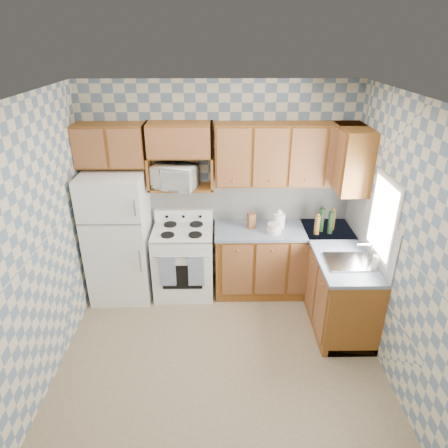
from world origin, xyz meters
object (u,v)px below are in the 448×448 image
at_px(refrigerator, 119,237).
at_px(microwave, 175,177).
at_px(electric_kettle, 279,221).
at_px(stove_body, 184,262).

distance_m(refrigerator, microwave, 1.06).
bearing_deg(electric_kettle, stove_body, -177.84).
distance_m(stove_body, electric_kettle, 1.35).
xyz_separation_m(stove_body, microwave, (-0.07, 0.10, 1.14)).
height_order(microwave, electric_kettle, microwave).
relative_size(microwave, electric_kettle, 2.63).
bearing_deg(refrigerator, stove_body, 1.78).
bearing_deg(microwave, refrigerator, -152.94).
height_order(stove_body, microwave, microwave).
xyz_separation_m(microwave, electric_kettle, (1.29, -0.05, -0.57)).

